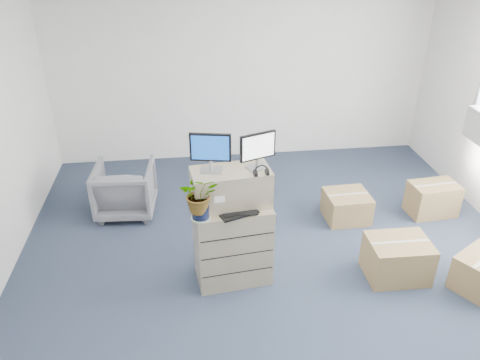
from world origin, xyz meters
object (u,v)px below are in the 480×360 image
Objects in this scene: filing_cabinet_lower at (233,243)px; keyboard at (239,213)px; office_chair at (125,187)px; water_bottle at (239,191)px; monitor_right at (258,149)px; potted_plant at (200,199)px; monitor_left at (210,150)px.

filing_cabinet_lower is 2.39× the size of keyboard.
office_chair is (-1.34, 1.67, -0.55)m from keyboard.
filing_cabinet_lower is at bearing 88.00° from keyboard.
filing_cabinet_lower is at bearing -131.78° from water_bottle.
monitor_right reaches higher than keyboard.
filing_cabinet_lower is 1.19× the size of office_chair.
monitor_right is 0.49× the size of office_chair.
monitor_right reaches higher than office_chair.
filing_cabinet_lower is 0.50m from keyboard.
monitor_right is 0.98× the size of keyboard.
filing_cabinet_lower is 2.11× the size of potted_plant.
potted_plant is (-0.38, -0.03, 0.22)m from keyboard.
potted_plant is at bearing -157.35° from filing_cabinet_lower.
potted_plant reaches higher than filing_cabinet_lower.
potted_plant is at bearing -178.51° from monitor_right.
office_chair is (-1.29, 1.51, -0.07)m from filing_cabinet_lower.
office_chair is (-1.37, 1.42, -0.66)m from water_bottle.
monitor_left is 0.47m from monitor_right.
keyboard is 0.28m from water_bottle.
potted_plant reaches higher than water_bottle.
water_bottle is 0.58× the size of potted_plant.
filing_cabinet_lower is at bearing 171.51° from monitor_right.
keyboard is (-0.21, -0.21, -0.60)m from monitor_right.
office_chair is at bearing 134.06° from water_bottle.
monitor_left is 1.59× the size of water_bottle.
monitor_right is at bearing 24.74° from keyboard.
office_chair is at bearing 116.38° from monitor_right.
keyboard is 0.50× the size of office_chair.
monitor_left is at bearing -172.93° from water_bottle.
monitor_left is at bearing 157.34° from filing_cabinet_lower.
potted_plant is (-0.42, -0.28, 0.10)m from water_bottle.
monitor_left is 0.52× the size of office_chair.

